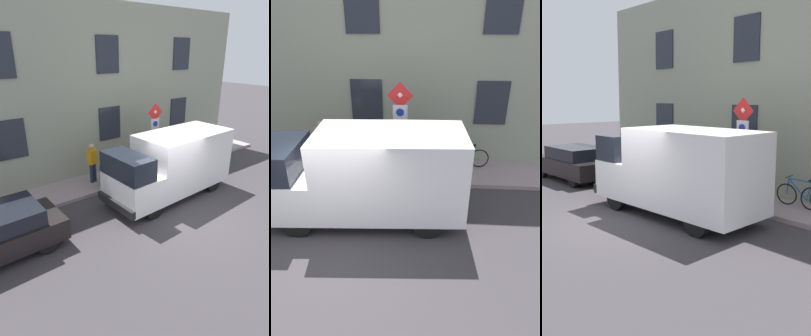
{
  "view_description": "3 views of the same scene",
  "coord_description": "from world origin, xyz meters",
  "views": [
    {
      "loc": [
        -6.13,
        6.71,
        5.42
      ],
      "look_at": [
        2.49,
        0.34,
        1.0
      ],
      "focal_mm": 30.44,
      "sensor_mm": 36.0,
      "label": 1
    },
    {
      "loc": [
        -5.66,
        -2.09,
        5.15
      ],
      "look_at": [
        2.47,
        -1.53,
        0.96
      ],
      "focal_mm": 32.58,
      "sensor_mm": 36.0,
      "label": 2
    },
    {
      "loc": [
        -5.94,
        -9.02,
        3.34
      ],
      "look_at": [
        2.07,
        0.32,
        1.18
      ],
      "focal_mm": 43.06,
      "sensor_mm": 36.0,
      "label": 3
    }
  ],
  "objects": [
    {
      "name": "sign_post_stacked",
      "position": [
        3.22,
        -1.32,
        2.13
      ],
      "size": [
        0.15,
        0.56,
        3.09
      ],
      "color": "#474C47",
      "rests_on": "sidewalk_slab"
    },
    {
      "name": "pedestrian",
      "position": [
        3.97,
        1.46,
        1.07
      ],
      "size": [
        0.38,
        0.46,
        1.72
      ],
      "rotation": [
        0.0,
        0.0,
        3.48
      ],
      "color": "#262B47",
      "rests_on": "sidewalk_slab"
    },
    {
      "name": "building_facade",
      "position": [
        5.22,
        0.0,
        3.66
      ],
      "size": [
        0.75,
        15.78,
        7.32
      ],
      "color": "gray",
      "rests_on": "ground_plane"
    },
    {
      "name": "bicycle_blue",
      "position": [
        4.32,
        -2.74,
        0.51
      ],
      "size": [
        0.46,
        1.71,
        0.89
      ],
      "rotation": [
        0.0,
        0.0,
        1.7
      ],
      "color": "black",
      "rests_on": "sidewalk_slab"
    },
    {
      "name": "sidewalk_slab",
      "position": [
        3.95,
        0.0,
        0.07
      ],
      "size": [
        1.85,
        17.78,
        0.14
      ],
      "primitive_type": "cube",
      "color": "gray",
      "rests_on": "ground_plane"
    },
    {
      "name": "parked_hatchback",
      "position": [
        1.47,
        6.0,
        0.73
      ],
      "size": [
        1.88,
        4.05,
        1.38
      ],
      "rotation": [
        0.0,
        0.0,
        1.6
      ],
      "color": "black",
      "rests_on": "ground_plane"
    },
    {
      "name": "delivery_van",
      "position": [
        1.33,
        -0.62,
        1.33
      ],
      "size": [
        2.28,
        5.43,
        2.5
      ],
      "rotation": [
        0.0,
        0.0,
        1.62
      ],
      "color": "white",
      "rests_on": "ground_plane"
    },
    {
      "name": "ground_plane",
      "position": [
        0.0,
        0.0,
        0.0
      ],
      "size": [
        80.0,
        80.0,
        0.0
      ],
      "primitive_type": "plane",
      "color": "#3A353A"
    },
    {
      "name": "litter_bin",
      "position": [
        3.37,
        1.24,
        0.59
      ],
      "size": [
        0.44,
        0.44,
        0.9
      ],
      "primitive_type": "cylinder",
      "color": "#2D5133",
      "rests_on": "sidewalk_slab"
    }
  ]
}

